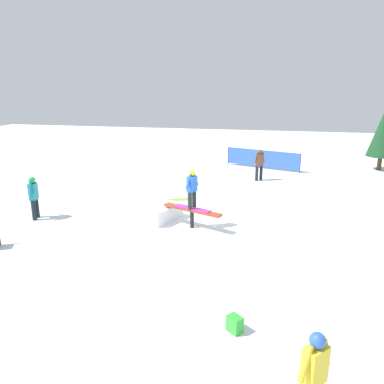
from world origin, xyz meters
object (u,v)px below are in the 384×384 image
object	(u,v)px
bystander_yellow	(314,374)
rail_feature	(192,212)
bystander_teal	(34,196)
pine_tree_far	(384,131)
main_rider_on_rail	(192,190)
bystander_brown	(259,163)
loose_snowboard_lime	(175,200)
backpack_on_snow	(235,324)

from	to	relation	value
bystander_yellow	rail_feature	bearing A→B (deg)	-113.07
bystander_teal	pine_tree_far	distance (m)	18.74
main_rider_on_rail	pine_tree_far	xyz separation A→B (m)	(8.71, 11.33, 0.88)
main_rider_on_rail	bystander_yellow	distance (m)	8.06
bystander_teal	bystander_brown	bearing A→B (deg)	121.08
loose_snowboard_lime	rail_feature	bearing A→B (deg)	95.22
bystander_brown	backpack_on_snow	world-z (taller)	bystander_brown
bystander_yellow	bystander_teal	world-z (taller)	bystander_teal
backpack_on_snow	pine_tree_far	world-z (taller)	pine_tree_far
bystander_brown	pine_tree_far	distance (m)	7.98
main_rider_on_rail	bystander_yellow	world-z (taller)	main_rider_on_rail
main_rider_on_rail	loose_snowboard_lime	size ratio (longest dim) A/B	0.99
bystander_yellow	bystander_teal	bearing A→B (deg)	-84.76
rail_feature	main_rider_on_rail	size ratio (longest dim) A/B	1.57
bystander_teal	loose_snowboard_lime	distance (m)	5.65
main_rider_on_rail	backpack_on_snow	bearing A→B (deg)	-47.79
bystander_yellow	backpack_on_snow	xyz separation A→B (m)	(-1.30, 1.89, -0.69)
bystander_teal	backpack_on_snow	world-z (taller)	bystander_teal
bystander_brown	loose_snowboard_lime	bearing A→B (deg)	10.22
backpack_on_snow	pine_tree_far	bearing A→B (deg)	-72.69
loose_snowboard_lime	backpack_on_snow	world-z (taller)	backpack_on_snow
main_rider_on_rail	bystander_teal	bearing A→B (deg)	-155.11
main_rider_on_rail	rail_feature	bearing A→B (deg)	0.00
main_rider_on_rail	backpack_on_snow	size ratio (longest dim) A/B	4.15
rail_feature	bystander_teal	size ratio (longest dim) A/B	1.38
main_rider_on_rail	bystander_teal	size ratio (longest dim) A/B	0.88
bystander_yellow	main_rider_on_rail	bearing A→B (deg)	-113.07
rail_feature	bystander_brown	world-z (taller)	bystander_brown
loose_snowboard_lime	pine_tree_far	world-z (taller)	pine_tree_far
rail_feature	main_rider_on_rail	bearing A→B (deg)	0.00
bystander_brown	pine_tree_far	world-z (taller)	pine_tree_far
rail_feature	loose_snowboard_lime	xyz separation A→B (m)	(-1.42, 3.02, -0.57)
main_rider_on_rail	loose_snowboard_lime	xyz separation A→B (m)	(-1.42, 3.02, -1.36)
loose_snowboard_lime	pine_tree_far	size ratio (longest dim) A/B	0.38
main_rider_on_rail	bystander_teal	distance (m)	5.89
pine_tree_far	backpack_on_snow	bearing A→B (deg)	-111.63
backpack_on_snow	main_rider_on_rail	bearing A→B (deg)	-30.13
rail_feature	bystander_yellow	size ratio (longest dim) A/B	1.44
bystander_brown	main_rider_on_rail	bearing A→B (deg)	33.50
bystander_brown	bystander_teal	size ratio (longest dim) A/B	1.02
rail_feature	pine_tree_far	bearing A→B (deg)	74.39
main_rider_on_rail	bystander_teal	xyz separation A→B (m)	(-5.86, -0.37, -0.48)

